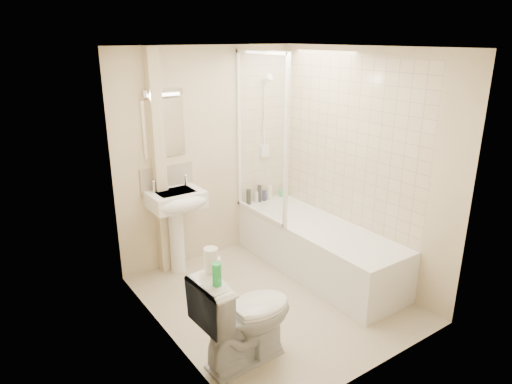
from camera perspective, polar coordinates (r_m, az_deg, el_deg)
floor at (r=4.68m, az=2.22°, el=-13.21°), size 2.50×2.50×0.00m
wall_back at (r=5.17m, az=-5.98°, el=4.43°), size 2.20×0.02×2.40m
wall_left at (r=3.64m, az=-11.52°, el=-2.18°), size 0.02×2.50×2.40m
wall_right at (r=4.88m, az=12.80°, el=3.17°), size 0.02×2.50×2.40m
ceiling at (r=3.96m, az=2.68°, el=17.65°), size 2.20×2.50×0.02m
tile_back at (r=5.50m, az=0.90°, el=7.82°), size 0.70×0.01×1.75m
tile_right at (r=4.95m, az=11.19°, el=6.19°), size 0.01×2.10×1.75m
pipe_boxing at (r=4.86m, az=-12.03°, el=3.17°), size 0.12×0.12×2.40m
splashback at (r=4.99m, az=-11.07°, el=1.60°), size 0.60×0.02×0.30m
mirror at (r=4.86m, az=-11.47°, el=7.80°), size 0.46×0.01×0.60m
strip_light at (r=4.78m, az=-11.65°, el=12.11°), size 0.42×0.07×0.07m
bathtub at (r=5.10m, az=7.70°, el=-6.79°), size 0.70×2.10×0.55m
shower_screen at (r=4.95m, az=0.57°, el=6.84°), size 0.04×0.92×1.80m
shower_fixture at (r=5.45m, az=1.17°, el=8.99°), size 0.10×0.16×0.99m
pedestal_sink at (r=4.89m, az=-9.78°, el=-2.12°), size 0.56×0.50×1.07m
bottle_black_a at (r=5.50m, az=-0.93°, el=-0.63°), size 0.06×0.06×0.19m
bottle_white_a at (r=5.57m, az=0.04°, el=-0.65°), size 0.05×0.05×0.14m
bottle_black_b at (r=5.59m, az=0.44°, el=-0.21°), size 0.05×0.05×0.21m
bottle_blue at (r=5.64m, az=1.05°, el=-0.43°), size 0.06×0.06×0.13m
bottle_cream at (r=5.68m, az=1.71°, el=-0.07°), size 0.06×0.06×0.18m
bottle_green at (r=5.80m, az=3.27°, el=-0.12°), size 0.07×0.07×0.09m
toilet at (r=3.71m, az=-1.34°, el=-15.17°), size 0.52×0.84×0.82m
toilet_roll_lower at (r=3.45m, az=-5.39°, el=-9.06°), size 0.12×0.12×0.11m
toilet_roll_upper at (r=3.39m, az=-5.68°, el=-7.75°), size 0.11×0.11×0.09m
green_bottle at (r=3.26m, az=-4.92°, el=-10.24°), size 0.07×0.07×0.17m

